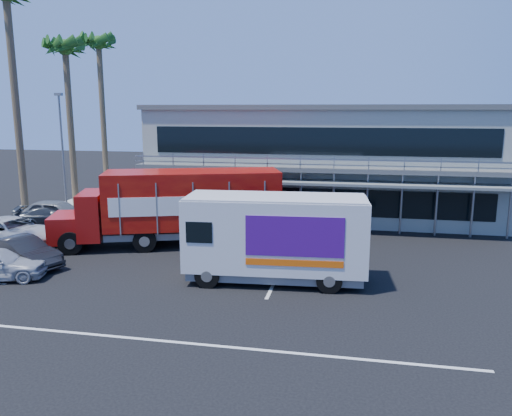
# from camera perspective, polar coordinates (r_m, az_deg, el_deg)

# --- Properties ---
(ground) EXTENTS (120.00, 120.00, 0.00)m
(ground) POSITION_cam_1_polar(r_m,az_deg,el_deg) (21.29, -3.24, -8.06)
(ground) COLOR black
(ground) RESTS_ON ground
(building) EXTENTS (22.40, 12.00, 7.30)m
(building) POSITION_cam_1_polar(r_m,az_deg,el_deg) (34.62, 7.73, 5.52)
(building) COLOR #979C8F
(building) RESTS_ON ground
(curb_strip) EXTENTS (3.00, 32.00, 0.16)m
(curb_strip) POSITION_cam_1_polar(r_m,az_deg,el_deg) (33.13, -26.46, -2.09)
(curb_strip) COLOR #A5A399
(curb_strip) RESTS_ON ground
(palm_d) EXTENTS (2.80, 2.80, 14.75)m
(palm_d) POSITION_cam_1_polar(r_m,az_deg,el_deg) (34.60, -26.56, 19.70)
(palm_d) COLOR brown
(palm_d) RESTS_ON ground
(palm_e) EXTENTS (2.80, 2.80, 12.25)m
(palm_e) POSITION_cam_1_polar(r_m,az_deg,el_deg) (38.15, -20.92, 15.83)
(palm_e) COLOR brown
(palm_e) RESTS_ON ground
(palm_f) EXTENTS (2.80, 2.80, 13.25)m
(palm_f) POSITION_cam_1_polar(r_m,az_deg,el_deg) (43.20, -17.49, 16.61)
(palm_f) COLOR brown
(palm_f) RESTS_ON ground
(light_pole_far) EXTENTS (0.50, 0.25, 8.09)m
(light_pole_far) POSITION_cam_1_polar(r_m,az_deg,el_deg) (36.11, -21.25, 6.45)
(light_pole_far) COLOR gray
(light_pole_far) RESTS_ON ground
(red_truck) EXTENTS (11.84, 6.18, 3.90)m
(red_truck) POSITION_cam_1_polar(r_m,az_deg,el_deg) (26.25, -8.92, 0.37)
(red_truck) COLOR #9B0F0C
(red_truck) RESTS_ON ground
(white_van) EXTENTS (7.50, 3.02, 3.59)m
(white_van) POSITION_cam_1_polar(r_m,az_deg,el_deg) (20.44, 2.21, -3.30)
(white_van) COLOR silver
(white_van) RESTS_ON ground
(parked_car_b) EXTENTS (4.40, 2.83, 1.37)m
(parked_car_b) POSITION_cam_1_polar(r_m,az_deg,el_deg) (24.91, -25.16, -4.61)
(parked_car_b) COLOR black
(parked_car_b) RESTS_ON ground
(parked_car_c) EXTENTS (5.58, 3.51, 1.44)m
(parked_car_c) POSITION_cam_1_polar(r_m,az_deg,el_deg) (29.23, -26.14, -2.41)
(parked_car_c) COLOR silver
(parked_car_c) RESTS_ON ground
(parked_car_d) EXTENTS (4.96, 3.44, 1.33)m
(parked_car_d) POSITION_cam_1_polar(r_m,az_deg,el_deg) (32.46, -21.86, -0.90)
(parked_car_d) COLOR #2E353E
(parked_car_d) RESTS_ON ground
(parked_car_e) EXTENTS (5.07, 2.32, 1.69)m
(parked_car_e) POSITION_cam_1_polar(r_m,az_deg,el_deg) (32.50, -21.80, -0.57)
(parked_car_e) COLOR slate
(parked_car_e) RESTS_ON ground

